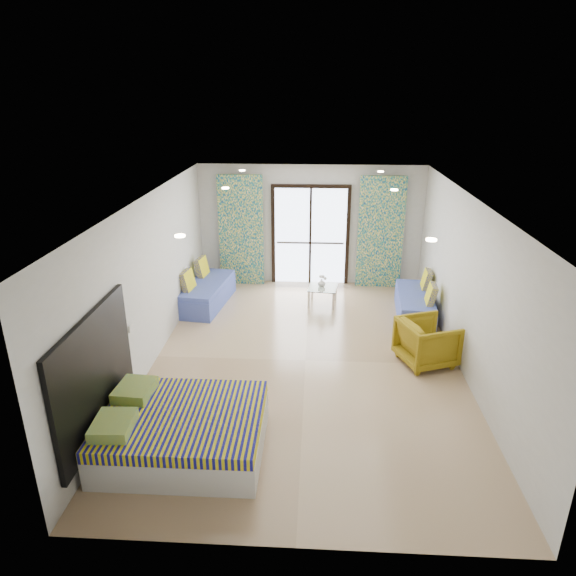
# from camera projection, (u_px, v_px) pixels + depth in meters

# --- Properties ---
(floor) EXTENTS (5.00, 7.50, 0.01)m
(floor) POSITION_uv_depth(u_px,v_px,m) (306.00, 360.00, 8.53)
(floor) COLOR #A0815F
(floor) RESTS_ON ground
(ceiling) EXTENTS (5.00, 7.50, 0.01)m
(ceiling) POSITION_uv_depth(u_px,v_px,m) (308.00, 199.00, 7.55)
(ceiling) COLOR silver
(ceiling) RESTS_ON ground
(wall_back) EXTENTS (5.00, 0.01, 2.70)m
(wall_back) POSITION_uv_depth(u_px,v_px,m) (310.00, 225.00, 11.53)
(wall_back) COLOR silver
(wall_back) RESTS_ON ground
(wall_front) EXTENTS (5.00, 0.01, 2.70)m
(wall_front) POSITION_uv_depth(u_px,v_px,m) (297.00, 435.00, 4.55)
(wall_front) COLOR silver
(wall_front) RESTS_ON ground
(wall_left) EXTENTS (0.01, 7.50, 2.70)m
(wall_left) POSITION_uv_depth(u_px,v_px,m) (150.00, 281.00, 8.18)
(wall_left) COLOR silver
(wall_left) RESTS_ON ground
(wall_right) EXTENTS (0.01, 7.50, 2.70)m
(wall_right) POSITION_uv_depth(u_px,v_px,m) (468.00, 288.00, 7.91)
(wall_right) COLOR silver
(wall_right) RESTS_ON ground
(balcony_door) EXTENTS (1.76, 0.08, 2.28)m
(balcony_door) POSITION_uv_depth(u_px,v_px,m) (310.00, 230.00, 11.54)
(balcony_door) COLOR black
(balcony_door) RESTS_ON floor
(balcony_rail) EXTENTS (1.52, 0.03, 0.04)m
(balcony_rail) POSITION_uv_depth(u_px,v_px,m) (310.00, 243.00, 11.66)
(balcony_rail) COLOR #595451
(balcony_rail) RESTS_ON balcony_door
(curtain_left) EXTENTS (1.00, 0.10, 2.50)m
(curtain_left) POSITION_uv_depth(u_px,v_px,m) (241.00, 231.00, 11.48)
(curtain_left) COLOR silver
(curtain_left) RESTS_ON floor
(curtain_right) EXTENTS (1.00, 0.10, 2.50)m
(curtain_right) POSITION_uv_depth(u_px,v_px,m) (380.00, 233.00, 11.32)
(curtain_right) COLOR silver
(curtain_right) RESTS_ON floor
(downlight_a) EXTENTS (0.12, 0.12, 0.02)m
(downlight_a) POSITION_uv_depth(u_px,v_px,m) (180.00, 236.00, 5.78)
(downlight_a) COLOR #FFE0B2
(downlight_a) RESTS_ON ceiling
(downlight_b) EXTENTS (0.12, 0.12, 0.02)m
(downlight_b) POSITION_uv_depth(u_px,v_px,m) (431.00, 240.00, 5.63)
(downlight_b) COLOR #FFE0B2
(downlight_b) RESTS_ON ceiling
(downlight_c) EXTENTS (0.12, 0.12, 0.02)m
(downlight_c) POSITION_uv_depth(u_px,v_px,m) (225.00, 188.00, 8.57)
(downlight_c) COLOR #FFE0B2
(downlight_c) RESTS_ON ceiling
(downlight_d) EXTENTS (0.12, 0.12, 0.02)m
(downlight_d) POSITION_uv_depth(u_px,v_px,m) (394.00, 190.00, 8.42)
(downlight_d) COLOR #FFE0B2
(downlight_d) RESTS_ON ceiling
(downlight_e) EXTENTS (0.12, 0.12, 0.02)m
(downlight_e) POSITION_uv_depth(u_px,v_px,m) (242.00, 170.00, 10.43)
(downlight_e) COLOR #FFE0B2
(downlight_e) RESTS_ON ceiling
(downlight_f) EXTENTS (0.12, 0.12, 0.02)m
(downlight_f) POSITION_uv_depth(u_px,v_px,m) (381.00, 172.00, 10.28)
(downlight_f) COLOR #FFE0B2
(downlight_f) RESTS_ON ceiling
(headboard) EXTENTS (0.06, 2.10, 1.50)m
(headboard) POSITION_uv_depth(u_px,v_px,m) (95.00, 374.00, 6.10)
(headboard) COLOR black
(headboard) RESTS_ON floor
(switch_plate) EXTENTS (0.02, 0.10, 0.10)m
(switch_plate) POSITION_uv_depth(u_px,v_px,m) (130.00, 328.00, 7.26)
(switch_plate) COLOR silver
(switch_plate) RESTS_ON wall_left
(bed) EXTENTS (1.95, 1.59, 0.67)m
(bed) POSITION_uv_depth(u_px,v_px,m) (181.00, 431.00, 6.32)
(bed) COLOR silver
(bed) RESTS_ON floor
(daybed_left) EXTENTS (0.92, 1.86, 0.88)m
(daybed_left) POSITION_uv_depth(u_px,v_px,m) (207.00, 292.00, 10.65)
(daybed_left) COLOR #495AB0
(daybed_left) RESTS_ON floor
(daybed_right) EXTENTS (0.79, 1.75, 0.84)m
(daybed_right) POSITION_uv_depth(u_px,v_px,m) (415.00, 304.00, 10.10)
(daybed_right) COLOR #495AB0
(daybed_right) RESTS_ON floor
(coffee_table) EXTENTS (0.65, 0.65, 0.67)m
(coffee_table) POSITION_uv_depth(u_px,v_px,m) (323.00, 289.00, 10.65)
(coffee_table) COLOR silver
(coffee_table) RESTS_ON floor
(vase) EXTENTS (0.17, 0.18, 0.17)m
(vase) POSITION_uv_depth(u_px,v_px,m) (322.00, 283.00, 10.64)
(vase) COLOR white
(vase) RESTS_ON coffee_table
(armchair) EXTENTS (0.99, 1.02, 0.83)m
(armchair) POSITION_uv_depth(u_px,v_px,m) (427.00, 340.00, 8.32)
(armchair) COLOR olive
(armchair) RESTS_ON floor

